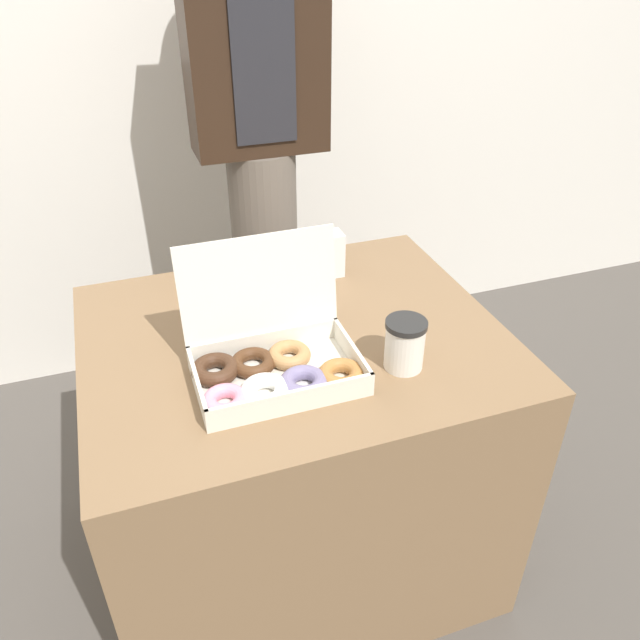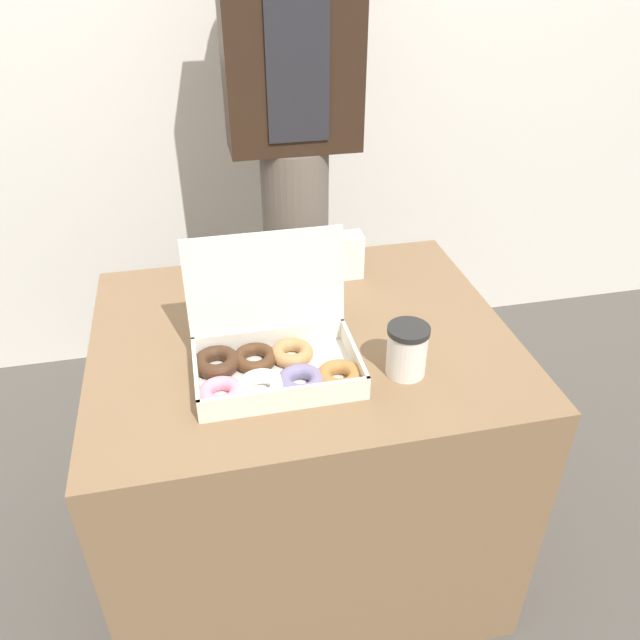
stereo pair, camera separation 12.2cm
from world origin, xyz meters
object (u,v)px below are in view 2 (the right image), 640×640
at_px(donut_box, 271,360).
at_px(napkin_holder, 345,256).
at_px(coffee_cup, 407,350).
at_px(person_customer, 294,147).

bearing_deg(donut_box, napkin_holder, 56.43).
bearing_deg(coffee_cup, napkin_holder, 93.10).
relative_size(donut_box, napkin_holder, 3.01).
xyz_separation_m(donut_box, person_customer, (0.20, 0.83, 0.16)).
height_order(donut_box, coffee_cup, donut_box).
distance_m(napkin_holder, person_customer, 0.48).
distance_m(donut_box, coffee_cup, 0.28).
height_order(napkin_holder, person_customer, person_customer).
bearing_deg(donut_box, person_customer, 76.31).
xyz_separation_m(coffee_cup, napkin_holder, (-0.02, 0.43, 0.00)).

